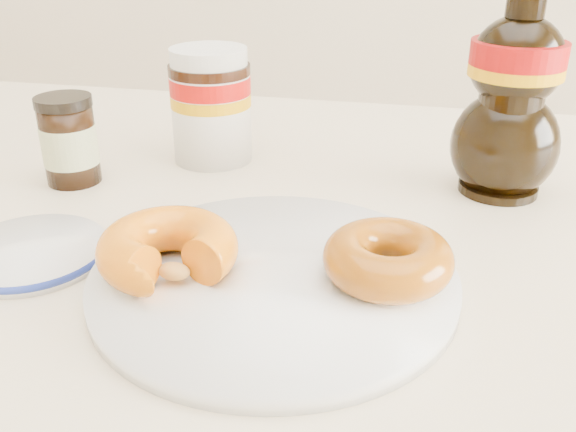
% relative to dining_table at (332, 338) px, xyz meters
% --- Properties ---
extents(dining_table, '(1.40, 0.90, 0.75)m').
position_rel_dining_table_xyz_m(dining_table, '(0.00, 0.00, 0.00)').
color(dining_table, beige).
rests_on(dining_table, ground).
extents(plate, '(0.27, 0.27, 0.01)m').
position_rel_dining_table_xyz_m(plate, '(-0.04, -0.06, 0.09)').
color(plate, white).
rests_on(plate, dining_table).
extents(donut_bitten, '(0.13, 0.13, 0.04)m').
position_rel_dining_table_xyz_m(donut_bitten, '(-0.11, -0.07, 0.11)').
color(donut_bitten, orange).
rests_on(donut_bitten, plate).
extents(donut_whole, '(0.12, 0.12, 0.03)m').
position_rel_dining_table_xyz_m(donut_whole, '(0.04, -0.05, 0.11)').
color(donut_whole, '#8C3F09').
rests_on(donut_whole, plate).
extents(nutella_jar, '(0.09, 0.09, 0.12)m').
position_rel_dining_table_xyz_m(nutella_jar, '(-0.17, 0.19, 0.15)').
color(nutella_jar, white).
rests_on(nutella_jar, dining_table).
extents(syrup_bottle, '(0.12, 0.11, 0.20)m').
position_rel_dining_table_xyz_m(syrup_bottle, '(0.14, 0.16, 0.18)').
color(syrup_bottle, black).
rests_on(syrup_bottle, dining_table).
extents(dark_jar, '(0.06, 0.06, 0.09)m').
position_rel_dining_table_xyz_m(dark_jar, '(-0.29, 0.10, 0.13)').
color(dark_jar, black).
rests_on(dark_jar, dining_table).
extents(blue_rim_saucer, '(0.12, 0.12, 0.01)m').
position_rel_dining_table_xyz_m(blue_rim_saucer, '(-0.24, -0.06, 0.09)').
color(blue_rim_saucer, white).
rests_on(blue_rim_saucer, dining_table).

